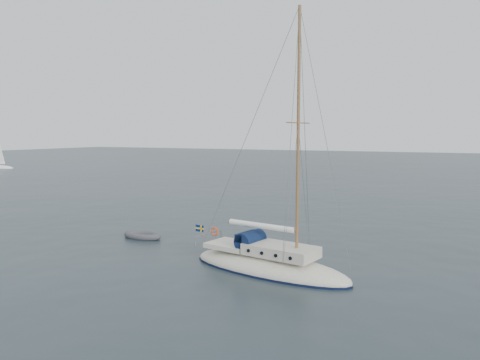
% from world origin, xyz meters
% --- Properties ---
extents(ground, '(300.00, 300.00, 0.00)m').
position_xyz_m(ground, '(0.00, 0.00, 0.00)').
color(ground, black).
rests_on(ground, ground).
extents(sailboat, '(9.04, 2.71, 12.87)m').
position_xyz_m(sailboat, '(2.00, -2.41, 0.97)').
color(sailboat, white).
rests_on(sailboat, ground).
extents(dinghy, '(2.75, 1.24, 0.39)m').
position_xyz_m(dinghy, '(-8.03, 0.67, 0.17)').
color(dinghy, '#46464B').
rests_on(dinghy, ground).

